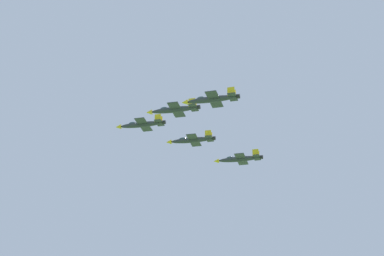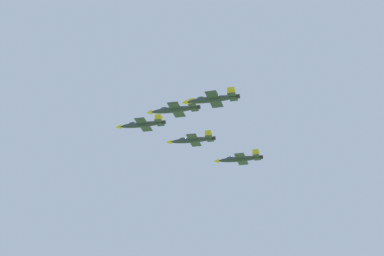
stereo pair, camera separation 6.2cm
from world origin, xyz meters
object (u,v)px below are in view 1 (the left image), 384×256
(jet_right_outer, at_px, (239,159))
(jet_left_wingman, at_px, (174,109))
(jet_left_outer, at_px, (212,99))
(jet_right_wingman, at_px, (192,140))
(jet_lead, at_px, (141,124))

(jet_right_outer, bearing_deg, jet_left_wingman, 68.95)
(jet_left_outer, bearing_deg, jet_right_outer, -88.89)
(jet_right_wingman, bearing_deg, jet_left_outer, 110.42)
(jet_lead, height_order, jet_left_wingman, jet_lead)
(jet_lead, distance_m, jet_left_outer, 35.18)
(jet_lead, bearing_deg, jet_right_outer, -139.35)
(jet_lead, bearing_deg, jet_left_outer, 139.93)
(jet_left_wingman, xyz_separation_m, jet_right_wingman, (-10.02, -20.13, 0.19))
(jet_left_wingman, distance_m, jet_left_outer, 17.78)
(jet_lead, relative_size, jet_right_outer, 0.98)
(jet_left_wingman, bearing_deg, jet_lead, -39.84)
(jet_lead, height_order, jet_left_outer, jet_lead)
(jet_lead, xyz_separation_m, jet_right_outer, (-33.70, -8.35, -4.83))
(jet_left_wingman, distance_m, jet_right_outer, 36.35)
(jet_left_wingman, height_order, jet_right_outer, jet_left_wingman)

